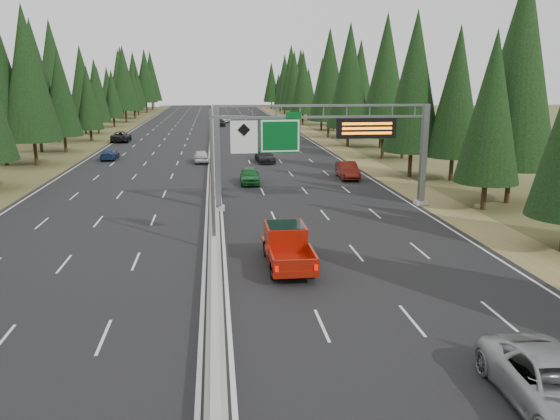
{
  "coord_description": "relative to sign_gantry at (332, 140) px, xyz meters",
  "views": [
    {
      "loc": [
        0.17,
        -5.34,
        9.67
      ],
      "look_at": [
        3.22,
        20.0,
        3.56
      ],
      "focal_mm": 35.0,
      "sensor_mm": 36.0,
      "label": 1
    }
  ],
  "objects": [
    {
      "name": "car_ahead_dkred",
      "position": [
        4.33,
        12.26,
        -4.37
      ],
      "size": [
        1.95,
        5.02,
        1.63
      ],
      "primitive_type": "imported",
      "rotation": [
        0.0,
        0.0,
        -0.05
      ],
      "color": "#62160E",
      "rests_on": "road"
    },
    {
      "name": "shoulder_right",
      "position": [
        8.88,
        45.12,
        -5.24
      ],
      "size": [
        3.6,
        260.0,
        0.06
      ],
      "primitive_type": "cube",
      "color": "olive",
      "rests_on": "ground"
    },
    {
      "name": "shoulder_left",
      "position": [
        -26.72,
        45.12,
        -5.24
      ],
      "size": [
        3.6,
        260.0,
        0.06
      ],
      "primitive_type": "cube",
      "color": "#464520",
      "rests_on": "ground"
    },
    {
      "name": "car_ahead_dkgrey",
      "position": [
        -2.83,
        24.03,
        -4.48
      ],
      "size": [
        2.28,
        5.01,
        1.42
      ],
      "primitive_type": "imported",
      "rotation": [
        0.0,
        0.0,
        0.06
      ],
      "color": "black",
      "rests_on": "road"
    },
    {
      "name": "car_onc_white",
      "position": [
        -10.42,
        24.81,
        -4.45
      ],
      "size": [
        2.09,
        4.47,
        1.48
      ],
      "primitive_type": "imported",
      "rotation": [
        0.0,
        0.0,
        3.22
      ],
      "color": "silver",
      "rests_on": "road"
    },
    {
      "name": "hov_sign_pole",
      "position": [
        -8.33,
        -9.92,
        -0.54
      ],
      "size": [
        2.8,
        0.5,
        8.0
      ],
      "color": "slate",
      "rests_on": "road"
    },
    {
      "name": "road",
      "position": [
        -8.92,
        45.12,
        -5.23
      ],
      "size": [
        32.0,
        260.0,
        0.08
      ],
      "primitive_type": "cube",
      "color": "black",
      "rests_on": "ground"
    },
    {
      "name": "car_ahead_green",
      "position": [
        -5.52,
        10.6,
        -4.42
      ],
      "size": [
        1.94,
        4.54,
        1.53
      ],
      "primitive_type": "imported",
      "rotation": [
        0.0,
        0.0,
        -0.03
      ],
      "color": "#166125",
      "rests_on": "road"
    },
    {
      "name": "car_onc_blue",
      "position": [
        -21.59,
        28.48,
        -4.54
      ],
      "size": [
        1.81,
        4.44,
        1.29
      ],
      "primitive_type": "imported",
      "rotation": [
        0.0,
        0.0,
        3.14
      ],
      "color": "navy",
      "rests_on": "road"
    },
    {
      "name": "silver_minivan",
      "position": [
        1.03,
        -26.88,
        -4.38
      ],
      "size": [
        2.98,
        5.98,
        1.63
      ],
      "primitive_type": "imported",
      "rotation": [
        0.0,
        0.0,
        -0.05
      ],
      "color": "#999A9E",
      "rests_on": "road"
    },
    {
      "name": "car_onc_far",
      "position": [
        -23.42,
        48.8,
        -4.37
      ],
      "size": [
        2.93,
        6.0,
        1.64
      ],
      "primitive_type": "imported",
      "rotation": [
        0.0,
        0.0,
        3.18
      ],
      "color": "black",
      "rests_on": "road"
    },
    {
      "name": "tree_row_right",
      "position": [
        12.9,
        40.4,
        3.82
      ],
      "size": [
        11.87,
        242.12,
        18.57
      ],
      "color": "black",
      "rests_on": "ground"
    },
    {
      "name": "car_ahead_white",
      "position": [
        -6.45,
        87.06,
        -4.36
      ],
      "size": [
        2.86,
        5.99,
        1.65
      ],
      "primitive_type": "imported",
      "rotation": [
        0.0,
        0.0,
        -0.02
      ],
      "color": "silver",
      "rests_on": "road"
    },
    {
      "name": "sign_gantry",
      "position": [
        0.0,
        0.0,
        0.0
      ],
      "size": [
        16.75,
        0.98,
        7.8
      ],
      "color": "slate",
      "rests_on": "road"
    },
    {
      "name": "red_pickup",
      "position": [
        -5.07,
        -12.59,
        -4.07
      ],
      "size": [
        2.21,
        6.19,
        2.02
      ],
      "color": "black",
      "rests_on": "road"
    },
    {
      "name": "tree_row_left",
      "position": [
        -31.05,
        41.71,
        4.23
      ],
      "size": [
        11.77,
        243.59,
        18.69
      ],
      "color": "black",
      "rests_on": "ground"
    },
    {
      "name": "car_ahead_far",
      "position": [
        -7.42,
        76.88,
        -4.39
      ],
      "size": [
        2.3,
        4.82,
        1.59
      ],
      "primitive_type": "imported",
      "rotation": [
        0.0,
        0.0,
        0.09
      ],
      "color": "black",
      "rests_on": "road"
    },
    {
      "name": "median_barrier",
      "position": [
        -8.92,
        45.12,
        -4.85
      ],
      "size": [
        0.7,
        260.0,
        0.85
      ],
      "color": "#9A9994",
      "rests_on": "road"
    }
  ]
}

